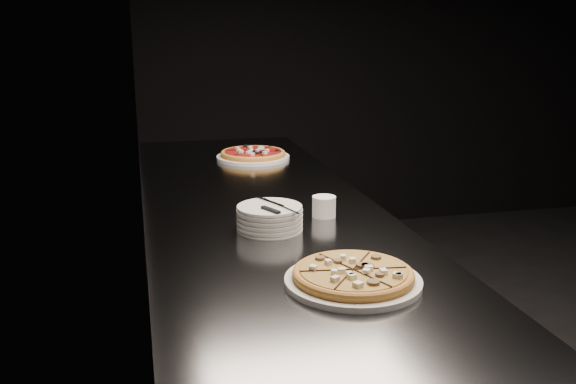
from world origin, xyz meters
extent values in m
cube|color=black|center=(-2.50, 0.00, 1.40)|extent=(0.02, 5.00, 2.80)
cube|color=black|center=(0.00, 2.50, 1.40)|extent=(5.00, 0.02, 2.80)
cube|color=slate|center=(-2.13, 0.00, 0.45)|extent=(0.70, 2.40, 0.90)
cube|color=slate|center=(-2.13, 0.00, 0.91)|extent=(0.74, 2.44, 0.02)
cylinder|color=silver|center=(-2.05, -0.67, 0.93)|extent=(0.31, 0.31, 0.01)
cylinder|color=gold|center=(-2.05, -0.67, 0.94)|extent=(0.30, 0.30, 0.01)
torus|color=gold|center=(-2.05, -0.67, 0.95)|extent=(0.31, 0.31, 0.02)
cylinder|color=gold|center=(-2.05, -0.67, 0.95)|extent=(0.27, 0.27, 0.01)
cylinder|color=silver|center=(-2.02, 0.72, 0.93)|extent=(0.31, 0.31, 0.01)
cylinder|color=gold|center=(-2.02, 0.72, 0.94)|extent=(0.35, 0.35, 0.01)
torus|color=gold|center=(-2.02, 0.72, 0.95)|extent=(0.36, 0.36, 0.02)
cylinder|color=maroon|center=(-2.02, 0.72, 0.95)|extent=(0.31, 0.31, 0.01)
cylinder|color=silver|center=(-2.15, -0.24, 0.93)|extent=(0.18, 0.18, 0.01)
cylinder|color=silver|center=(-2.15, -0.24, 0.94)|extent=(0.18, 0.18, 0.01)
cylinder|color=silver|center=(-2.15, -0.24, 0.95)|extent=(0.18, 0.18, 0.01)
cylinder|color=silver|center=(-2.15, -0.24, 0.97)|extent=(0.18, 0.18, 0.01)
cylinder|color=silver|center=(-2.15, -0.24, 0.98)|extent=(0.18, 0.18, 0.01)
cube|color=#BABEC2|center=(-2.14, -0.20, 0.99)|extent=(0.06, 0.11, 0.00)
cube|color=black|center=(-2.16, -0.29, 0.99)|extent=(0.04, 0.07, 0.01)
cube|color=#BABEC2|center=(-2.12, -0.25, 0.99)|extent=(0.03, 0.18, 0.00)
cylinder|color=silver|center=(-1.97, -0.16, 0.95)|extent=(0.07, 0.07, 0.06)
cylinder|color=black|center=(-1.97, -0.16, 0.98)|extent=(0.06, 0.06, 0.01)
camera|label=1|loc=(-2.50, -1.94, 1.49)|focal=40.00mm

